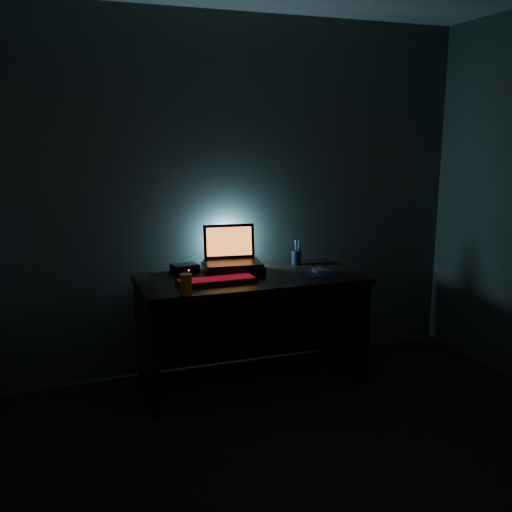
% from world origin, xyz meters
% --- Properties ---
extents(room, '(3.50, 4.00, 2.50)m').
position_xyz_m(room, '(0.00, 0.00, 1.25)').
color(room, black).
rests_on(room, ground).
extents(desk, '(1.50, 0.70, 0.75)m').
position_xyz_m(desk, '(0.00, 1.67, 0.49)').
color(desk, black).
rests_on(desk, ground).
extents(riser, '(0.43, 0.34, 0.06)m').
position_xyz_m(riser, '(-0.09, 1.75, 0.78)').
color(riser, black).
rests_on(riser, desk).
extents(laptop, '(0.41, 0.32, 0.26)m').
position_xyz_m(laptop, '(-0.08, 1.80, 0.87)').
color(laptop, black).
rests_on(laptop, riser).
extents(keyboard, '(0.51, 0.17, 0.03)m').
position_xyz_m(keyboard, '(-0.26, 1.52, 0.77)').
color(keyboard, black).
rests_on(keyboard, desk).
extents(mousepad, '(0.23, 0.22, 0.00)m').
position_xyz_m(mousepad, '(0.46, 1.54, 0.75)').
color(mousepad, navy).
rests_on(mousepad, desk).
extents(mouse, '(0.07, 0.11, 0.03)m').
position_xyz_m(mouse, '(0.46, 1.54, 0.77)').
color(mouse, gray).
rests_on(mouse, mousepad).
extents(pen_cup, '(0.10, 0.10, 0.10)m').
position_xyz_m(pen_cup, '(0.43, 1.85, 0.80)').
color(pen_cup, black).
rests_on(pen_cup, desk).
extents(juice_glass, '(0.09, 0.09, 0.13)m').
position_xyz_m(juice_glass, '(-0.51, 1.32, 0.81)').
color(juice_glass, orange).
rests_on(juice_glass, desk).
extents(router, '(0.19, 0.17, 0.06)m').
position_xyz_m(router, '(-0.39, 1.88, 0.78)').
color(router, black).
rests_on(router, desk).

